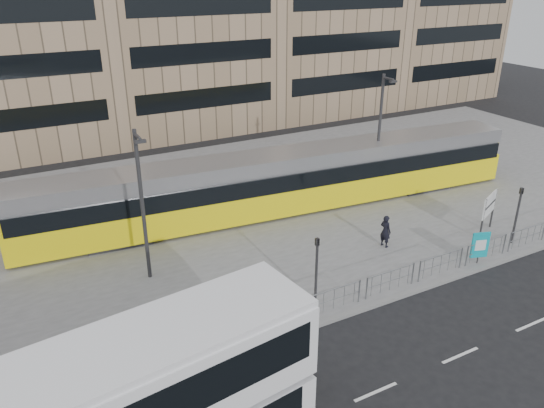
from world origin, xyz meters
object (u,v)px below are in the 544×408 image
tram (284,181)px  lamp_post_east (380,131)px  lamp_post_west (142,200)px  station_sign (489,206)px  traffic_light_west (317,262)px  pedestrian (385,231)px  traffic_light_east (518,208)px  ad_panel (480,245)px

tram → lamp_post_east: bearing=-2.2°
lamp_post_west → station_sign: bearing=-13.4°
traffic_light_west → lamp_post_east: 13.00m
station_sign → pedestrian: 6.04m
pedestrian → traffic_light_east: bearing=-127.1°
traffic_light_east → lamp_post_west: 18.70m
pedestrian → traffic_light_west: 6.52m
station_sign → traffic_light_east: traffic_light_east is taller
pedestrian → traffic_light_west: traffic_light_west is taller
traffic_light_west → lamp_post_east: lamp_post_east is taller
ad_panel → traffic_light_east: (3.28, 0.68, 0.99)m
ad_panel → lamp_post_west: lamp_post_west is taller
station_sign → lamp_post_west: (-17.40, 4.16, 2.34)m
pedestrian → lamp_post_east: lamp_post_east is taller
pedestrian → lamp_post_west: bearing=64.3°
traffic_light_west → lamp_post_west: 8.05m
ad_panel → station_sign: bearing=54.4°
pedestrian → lamp_post_west: lamp_post_west is taller
station_sign → pedestrian: station_sign is taller
tram → ad_panel: 11.35m
lamp_post_east → traffic_light_east: bearing=-75.1°
traffic_light_west → lamp_post_east: size_ratio=0.41×
station_sign → ad_panel: (-2.96, -2.15, -0.59)m
ad_panel → lamp_post_east: bearing=102.2°
traffic_light_east → lamp_post_west: size_ratio=0.44×
ad_panel → traffic_light_west: bearing=-167.7°
ad_panel → traffic_light_west: (-8.76, 0.94, 0.99)m
station_sign → lamp_post_east: 7.80m
traffic_light_west → lamp_post_west: (-5.69, 5.36, 1.94)m
lamp_post_west → tram: bearing=22.1°
tram → pedestrian: (2.33, -6.51, -0.92)m
traffic_light_east → tram: bearing=144.7°
tram → lamp_post_west: 10.19m
station_sign → traffic_light_west: (-11.72, -1.20, 0.39)m
tram → traffic_light_east: tram is taller
ad_panel → traffic_light_east: size_ratio=0.54×
lamp_post_west → lamp_post_east: bearing=10.8°
tram → lamp_post_east: size_ratio=3.99×
station_sign → pedestrian: bearing=142.4°
tram → lamp_post_west: (-9.23, -3.74, 2.13)m
traffic_light_west → lamp_post_west: size_ratio=0.44×
station_sign → lamp_post_west: lamp_post_west is taller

